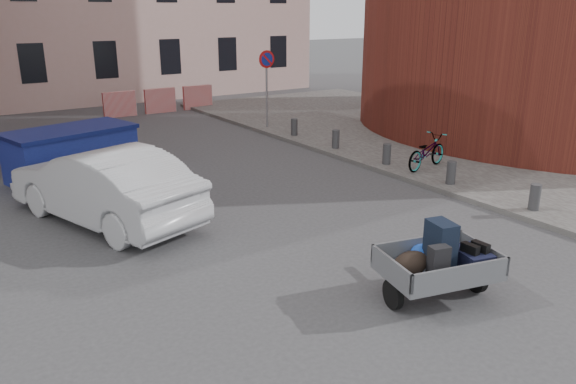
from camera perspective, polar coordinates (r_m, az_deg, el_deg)
ground at (r=9.42m, az=-2.64°, el=-7.68°), size 120.00×120.00×0.00m
sidewalk at (r=18.70m, az=17.62°, el=4.75°), size 9.00×24.00×0.12m
no_parking_sign at (r=19.82m, az=-2.17°, el=12.02°), size 0.60×0.09×2.65m
bollards at (r=15.33m, az=10.00°, el=3.83°), size 0.22×9.02×0.55m
barriers at (r=24.14m, az=-12.85°, el=9.04°), size 4.70×0.18×1.00m
trailer at (r=8.46m, az=14.94°, el=-6.88°), size 1.81×1.95×1.20m
dumpster at (r=15.18m, az=-21.11°, el=3.70°), size 3.33×2.25×1.27m
silver_car at (r=11.75m, az=-18.21°, el=0.67°), size 2.93×4.87×1.52m
bicycle at (r=15.09m, az=13.90°, el=3.99°), size 1.76×0.92×0.88m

